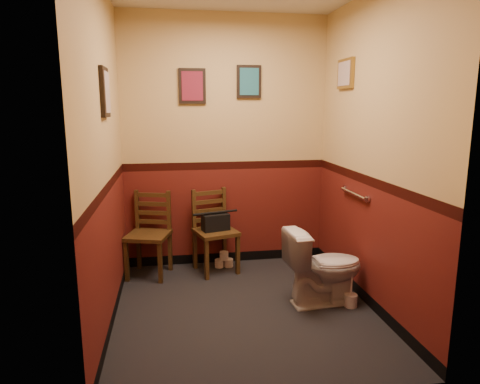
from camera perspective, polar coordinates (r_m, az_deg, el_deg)
name	(u,v)px	position (r m, az deg, el deg)	size (l,w,h in m)	color
floor	(245,310)	(3.87, 0.62, -15.41)	(2.20, 2.40, 0.00)	black
wall_back	(226,143)	(4.66, -1.91, 6.50)	(2.20, 2.70, 0.00)	#5A1812
wall_front	(284,181)	(2.32, 5.84, 1.52)	(2.20, 2.70, 0.00)	#5A1812
wall_left	(105,158)	(3.46, -17.61, 4.30)	(2.40, 2.70, 0.00)	#5A1812
wall_right	(372,153)	(3.83, 17.18, 4.94)	(2.40, 2.70, 0.00)	#5A1812
grab_bar	(354,194)	(4.10, 14.93, -0.21)	(0.05, 0.56, 0.06)	silver
framed_print_back_a	(192,86)	(4.60, -6.39, 13.86)	(0.28, 0.04, 0.36)	black
framed_print_back_b	(249,82)	(4.67, 1.21, 14.50)	(0.26, 0.04, 0.34)	black
framed_print_left	(105,92)	(3.54, -17.54, 12.56)	(0.04, 0.30, 0.38)	black
framed_print_right	(345,74)	(4.35, 13.87, 15.07)	(0.04, 0.34, 0.28)	olive
toilet	(324,267)	(3.93, 11.11, -9.77)	(0.39, 0.69, 0.68)	white
toilet_brush	(351,299)	(4.02, 14.55, -13.69)	(0.11, 0.11, 0.41)	silver
chair_left	(149,234)	(4.56, -11.99, -5.52)	(0.51, 0.51, 0.87)	#543819
chair_right	(214,231)	(4.59, -3.45, -5.19)	(0.51, 0.51, 0.88)	#543819
handbag	(216,222)	(4.52, -3.28, -4.02)	(0.31, 0.21, 0.20)	black
tp_stack	(224,261)	(4.78, -2.15, -9.13)	(0.20, 0.11, 0.18)	silver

